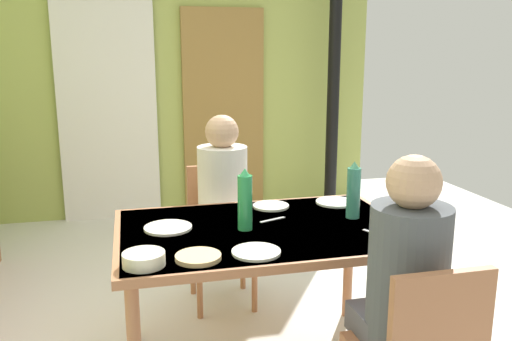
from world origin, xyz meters
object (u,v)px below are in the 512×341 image
object	(u,v)px
serving_bowl_center	(144,259)
water_bottle_green_far	(245,201)
dining_table	(263,241)
water_bottle_green_near	(353,191)
person_near_diner	(406,268)
person_far_diner	(223,187)
chair_far_diner	(220,225)

from	to	relation	value
serving_bowl_center	water_bottle_green_far	bearing A→B (deg)	34.61
dining_table	water_bottle_green_near	world-z (taller)	water_bottle_green_near
dining_table	person_near_diner	bearing A→B (deg)	-60.90
dining_table	serving_bowl_center	world-z (taller)	serving_bowl_center
person_near_diner	person_far_diner	bearing A→B (deg)	108.43
water_bottle_green_near	serving_bowl_center	distance (m)	1.14
dining_table	serving_bowl_center	distance (m)	0.68
dining_table	serving_bowl_center	xyz separation A→B (m)	(-0.58, -0.34, 0.10)
dining_table	water_bottle_green_far	bearing A→B (deg)	-176.28
dining_table	chair_far_diner	size ratio (longest dim) A/B	1.62
dining_table	chair_far_diner	distance (m)	0.84
person_far_diner	serving_bowl_center	world-z (taller)	person_far_diner
chair_far_diner	person_far_diner	world-z (taller)	person_far_diner
chair_far_diner	person_near_diner	bearing A→B (deg)	106.86
person_far_diner	chair_far_diner	bearing A→B (deg)	-90.00
chair_far_diner	water_bottle_green_far	world-z (taller)	water_bottle_green_far
person_far_diner	serving_bowl_center	xyz separation A→B (m)	(-0.50, -1.02, -0.01)
person_near_diner	water_bottle_green_far	distance (m)	0.83
dining_table	person_near_diner	size ratio (longest dim) A/B	1.83
person_near_diner	person_far_diner	distance (m)	1.44
serving_bowl_center	dining_table	bearing A→B (deg)	30.57
water_bottle_green_near	serving_bowl_center	bearing A→B (deg)	-160.11
dining_table	person_far_diner	xyz separation A→B (m)	(-0.08, 0.68, 0.10)
person_near_diner	serving_bowl_center	xyz separation A→B (m)	(-0.96, 0.34, -0.01)
chair_far_diner	water_bottle_green_near	xyz separation A→B (m)	(0.56, -0.78, 0.39)
dining_table	chair_far_diner	world-z (taller)	chair_far_diner
person_near_diner	water_bottle_green_far	world-z (taller)	person_near_diner
serving_bowl_center	chair_far_diner	bearing A→B (deg)	66.55
water_bottle_green_near	water_bottle_green_far	bearing A→B (deg)	-175.15
person_near_diner	water_bottle_green_near	distance (m)	0.74
dining_table	water_bottle_green_near	distance (m)	0.53
dining_table	person_near_diner	xyz separation A→B (m)	(0.38, -0.68, 0.10)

